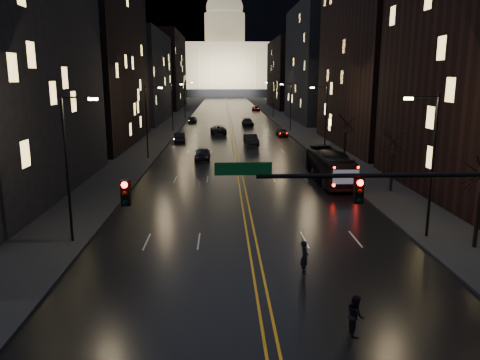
{
  "coord_description": "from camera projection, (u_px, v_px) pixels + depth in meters",
  "views": [
    {
      "loc": [
        -1.79,
        -17.5,
        9.9
      ],
      "look_at": [
        -0.69,
        11.42,
        3.56
      ],
      "focal_mm": 35.0,
      "sensor_mm": 36.0,
      "label": 1
    }
  ],
  "objects": [
    {
      "name": "receding_car_b",
      "position": [
        282.0,
        132.0,
        80.52
      ],
      "size": [
        1.89,
        4.37,
        1.47
      ],
      "primitive_type": "imported",
      "rotation": [
        0.0,
        0.0,
        0.04
      ],
      "color": "black",
      "rests_on": "ground"
    },
    {
      "name": "building_right_mid",
      "position": [
        321.0,
        64.0,
        107.06
      ],
      "size": [
        12.0,
        34.0,
        26.0
      ],
      "primitive_type": "cube",
      "color": "black",
      "rests_on": "ground"
    },
    {
      "name": "capitol",
      "position": [
        225.0,
        64.0,
        259.61
      ],
      "size": [
        90.0,
        50.0,
        58.5
      ],
      "color": "black",
      "rests_on": "ground"
    },
    {
      "name": "center_line",
      "position": [
        228.0,
        110.0,
        146.15
      ],
      "size": [
        0.62,
        320.0,
        0.01
      ],
      "primitive_type": "cube",
      "color": "orange",
      "rests_on": "road"
    },
    {
      "name": "oncoming_car_d",
      "position": [
        192.0,
        120.0,
        104.76
      ],
      "size": [
        2.03,
        4.88,
        1.41
      ],
      "primitive_type": "imported",
      "rotation": [
        0.0,
        0.0,
        3.15
      ],
      "color": "black",
      "rests_on": "ground"
    },
    {
      "name": "building_left_far",
      "position": [
        137.0,
        77.0,
        106.14
      ],
      "size": [
        12.0,
        34.0,
        20.0
      ],
      "primitive_type": "cube",
      "color": "black",
      "rests_on": "ground"
    },
    {
      "name": "streetlamp_right_near",
      "position": [
        430.0,
        159.0,
        28.34
      ],
      "size": [
        2.13,
        0.25,
        9.0
      ],
      "color": "black",
      "rests_on": "ground"
    },
    {
      "name": "streetlamp_left_mid",
      "position": [
        148.0,
        118.0,
        56.82
      ],
      "size": [
        2.13,
        0.25,
        9.0
      ],
      "color": "black",
      "rests_on": "ground"
    },
    {
      "name": "receding_car_d",
      "position": [
        256.0,
        108.0,
        142.59
      ],
      "size": [
        2.44,
        5.1,
        1.4
      ],
      "primitive_type": "imported",
      "rotation": [
        0.0,
        0.0,
        -0.02
      ],
      "color": "black",
      "rests_on": "ground"
    },
    {
      "name": "tree_right_far",
      "position": [
        346.0,
        124.0,
        55.87
      ],
      "size": [
        2.4,
        2.4,
        6.65
      ],
      "color": "black",
      "rests_on": "ground"
    },
    {
      "name": "bus",
      "position": [
        330.0,
        167.0,
        44.91
      ],
      "size": [
        2.65,
        10.94,
        3.04
      ],
      "primitive_type": "imported",
      "rotation": [
        0.0,
        0.0,
        0.01
      ],
      "color": "black",
      "rests_on": "ground"
    },
    {
      "name": "receding_car_c",
      "position": [
        248.0,
        122.0,
        97.75
      ],
      "size": [
        2.53,
        5.46,
        1.54
      ],
      "primitive_type": "imported",
      "rotation": [
        0.0,
        0.0,
        0.07
      ],
      "color": "black",
      "rests_on": "ground"
    },
    {
      "name": "streetlamp_left_dist",
      "position": [
        185.0,
        98.0,
        115.38
      ],
      "size": [
        2.13,
        0.25,
        9.0
      ],
      "color": "black",
      "rests_on": "ground"
    },
    {
      "name": "oncoming_car_a",
      "position": [
        202.0,
        153.0,
        57.51
      ],
      "size": [
        1.92,
        4.68,
        1.59
      ],
      "primitive_type": "imported",
      "rotation": [
        0.0,
        0.0,
        3.13
      ],
      "color": "black",
      "rests_on": "ground"
    },
    {
      "name": "pedestrian_b",
      "position": [
        355.0,
        315.0,
        18.27
      ],
      "size": [
        0.45,
        0.81,
        1.65
      ],
      "primitive_type": "imported",
      "rotation": [
        0.0,
        0.0,
        1.55
      ],
      "color": "black",
      "rests_on": "ground"
    },
    {
      "name": "oncoming_car_b",
      "position": [
        180.0,
        137.0,
        73.3
      ],
      "size": [
        2.04,
        4.8,
        1.54
      ],
      "primitive_type": "imported",
      "rotation": [
        0.0,
        0.0,
        3.23
      ],
      "color": "black",
      "rests_on": "ground"
    },
    {
      "name": "building_right_dist",
      "position": [
        291.0,
        74.0,
        154.34
      ],
      "size": [
        12.0,
        40.0,
        22.0
      ],
      "primitive_type": "cube",
      "color": "black",
      "rests_on": "ground"
    },
    {
      "name": "sidewalk_right",
      "position": [
        272.0,
        110.0,
        146.66
      ],
      "size": [
        8.0,
        320.0,
        0.16
      ],
      "primitive_type": "cube",
      "color": "black",
      "rests_on": "ground"
    },
    {
      "name": "pedestrian_a",
      "position": [
        304.0,
        257.0,
        24.05
      ],
      "size": [
        0.49,
        0.68,
        1.75
      ],
      "primitive_type": "imported",
      "rotation": [
        0.0,
        0.0,
        1.45
      ],
      "color": "black",
      "rests_on": "ground"
    },
    {
      "name": "streetlamp_left_near",
      "position": [
        69.0,
        161.0,
        27.54
      ],
      "size": [
        2.13,
        0.25,
        9.0
      ],
      "color": "black",
      "rests_on": "ground"
    },
    {
      "name": "streetlamp_left_far",
      "position": [
        173.0,
        104.0,
        86.1
      ],
      "size": [
        2.13,
        0.25,
        9.0
      ],
      "color": "black",
      "rests_on": "ground"
    },
    {
      "name": "building_left_dist",
      "position": [
        163.0,
        71.0,
        152.57
      ],
      "size": [
        12.0,
        40.0,
        24.0
      ],
      "primitive_type": "cube",
      "color": "black",
      "rests_on": "ground"
    },
    {
      "name": "oncoming_car_c",
      "position": [
        218.0,
        130.0,
        83.57
      ],
      "size": [
        3.06,
        5.98,
        1.61
      ],
      "primitive_type": "imported",
      "rotation": [
        0.0,
        0.0,
        3.21
      ],
      "color": "black",
      "rests_on": "ground"
    },
    {
      "name": "building_left_mid",
      "position": [
        90.0,
        49.0,
        68.2
      ],
      "size": [
        12.0,
        30.0,
        28.0
      ],
      "primitive_type": "cube",
      "color": "black",
      "rests_on": "ground"
    },
    {
      "name": "streetlamp_right_dist",
      "position": [
        273.0,
        97.0,
        116.19
      ],
      "size": [
        2.13,
        0.25,
        9.0
      ],
      "color": "black",
      "rests_on": "ground"
    },
    {
      "name": "traffic_signal",
      "position": [
        418.0,
        202.0,
        18.39
      ],
      "size": [
        17.29,
        0.45,
        7.0
      ],
      "color": "black",
      "rests_on": "ground"
    },
    {
      "name": "ground",
      "position": [
        267.0,
        323.0,
        19.27
      ],
      "size": [
        900.0,
        900.0,
        0.0
      ],
      "primitive_type": "plane",
      "color": "black",
      "rests_on": "ground"
    },
    {
      "name": "building_right_tall",
      "position": [
        386.0,
        11.0,
        64.78
      ],
      "size": [
        12.0,
        30.0,
        38.0
      ],
      "primitive_type": "cube",
      "color": "black",
      "rests_on": "ground"
    },
    {
      "name": "streetlamp_right_mid",
      "position": [
        324.0,
        118.0,
        57.62
      ],
      "size": [
        2.13,
        0.25,
        9.0
      ],
      "color": "black",
      "rests_on": "ground"
    },
    {
      "name": "mountain_ridge",
      "position": [
        273.0,
        8.0,
        377.73
      ],
      "size": [
        520.0,
        60.0,
        130.0
      ],
      "primitive_type": "cube",
      "color": "black",
      "rests_on": "ground"
    },
    {
      "name": "sidewalk_left",
      "position": [
        183.0,
        110.0,
        145.62
      ],
      "size": [
        8.0,
        320.0,
        0.16
      ],
      "primitive_type": "cube",
      "color": "black",
      "rests_on": "ground"
    },
    {
      "name": "road",
      "position": [
        228.0,
        110.0,
        146.15
      ],
      "size": [
        20.0,
        320.0,
        0.02
      ],
      "primitive_type": "cube",
      "color": "black",
      "rests_on": "ground"
    },
    {
      "name": "tree_right_mid",
      "position": [
        394.0,
        141.0,
        40.25
      ],
      "size": [
        2.4,
        2.4,
        6.65
      ],
      "color": "black",
      "rests_on": "ground"
    },
    {
      "name": "streetlamp_right_far",
      "position": [
        290.0,
        104.0,
        86.9
      ],
      "size": [
        2.13,
        0.25,
        9.0
      ],
      "color": "black",
      "rests_on": "ground"
    },
    {
      "name": "receding_car_a",
      "position": [
        251.0,
        140.0,
        69.85
      ],
      "size": [
        2.18,
        5.13,
        1.64
      ],
      "primitive_type": "imported",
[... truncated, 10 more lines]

